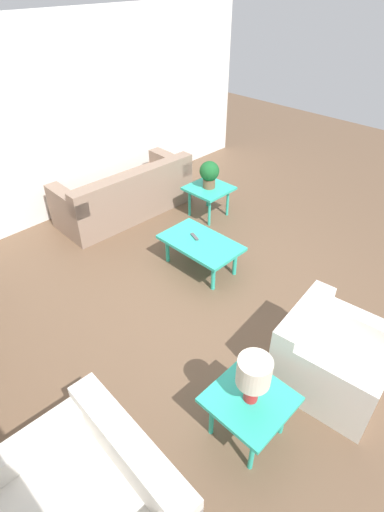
{
  "coord_description": "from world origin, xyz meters",
  "views": [
    {
      "loc": [
        -2.19,
        2.68,
        3.16
      ],
      "look_at": [
        0.28,
        0.17,
        0.55
      ],
      "focal_mm": 28.0,
      "sensor_mm": 36.0,
      "label": 1
    }
  ],
  "objects_px": {
    "table_lamp": "(254,374)",
    "armchair": "(330,358)",
    "side_table_lamp": "(250,403)",
    "potted_plant": "(209,173)",
    "sofa": "(126,196)",
    "coffee_table": "(201,245)",
    "loveseat": "(97,503)",
    "side_table_plant": "(209,191)"
  },
  "relations": [
    {
      "from": "side_table_lamp",
      "to": "sofa",
      "type": "bearing_deg",
      "value": -23.61
    },
    {
      "from": "side_table_lamp",
      "to": "potted_plant",
      "type": "bearing_deg",
      "value": -42.35
    },
    {
      "from": "armchair",
      "to": "side_table_lamp",
      "type": "relative_size",
      "value": 1.62
    },
    {
      "from": "armchair",
      "to": "side_table_plant",
      "type": "distance_m",
      "value": 3.17
    },
    {
      "from": "sofa",
      "to": "potted_plant",
      "type": "height_order",
      "value": "potted_plant"
    },
    {
      "from": "potted_plant",
      "to": "coffee_table",
      "type": "bearing_deg",
      "value": 128.2
    },
    {
      "from": "side_table_lamp",
      "to": "coffee_table",
      "type": "bearing_deg",
      "value": -36.84
    },
    {
      "from": "table_lamp",
      "to": "armchair",
      "type": "bearing_deg",
      "value": -102.07
    },
    {
      "from": "side_table_lamp",
      "to": "table_lamp",
      "type": "relative_size",
      "value": 1.37
    },
    {
      "from": "coffee_table",
      "to": "side_table_lamp",
      "type": "bearing_deg",
      "value": 143.16
    },
    {
      "from": "sofa",
      "to": "side_table_lamp",
      "type": "xyz_separation_m",
      "value": [
        -3.54,
        1.55,
        0.11
      ]
    },
    {
      "from": "loveseat",
      "to": "coffee_table",
      "type": "relative_size",
      "value": 1.23
    },
    {
      "from": "loveseat",
      "to": "potted_plant",
      "type": "bearing_deg",
      "value": 125.21
    },
    {
      "from": "sofa",
      "to": "loveseat",
      "type": "relative_size",
      "value": 1.71
    },
    {
      "from": "sofa",
      "to": "loveseat",
      "type": "height_order",
      "value": "sofa"
    },
    {
      "from": "side_table_plant",
      "to": "potted_plant",
      "type": "relative_size",
      "value": 1.49
    },
    {
      "from": "armchair",
      "to": "loveseat",
      "type": "height_order",
      "value": "same"
    },
    {
      "from": "sofa",
      "to": "potted_plant",
      "type": "bearing_deg",
      "value": 133.79
    },
    {
      "from": "potted_plant",
      "to": "side_table_plant",
      "type": "bearing_deg",
      "value": 180.0
    },
    {
      "from": "coffee_table",
      "to": "sofa",
      "type": "bearing_deg",
      "value": -6.54
    },
    {
      "from": "armchair",
      "to": "loveseat",
      "type": "bearing_deg",
      "value": 160.95
    },
    {
      "from": "armchair",
      "to": "side_table_lamp",
      "type": "xyz_separation_m",
      "value": [
        0.2,
        0.92,
        0.11
      ]
    },
    {
      "from": "coffee_table",
      "to": "table_lamp",
      "type": "height_order",
      "value": "table_lamp"
    },
    {
      "from": "side_table_lamp",
      "to": "armchair",
      "type": "bearing_deg",
      "value": -102.07
    },
    {
      "from": "side_table_lamp",
      "to": "table_lamp",
      "type": "distance_m",
      "value": 0.35
    },
    {
      "from": "sofa",
      "to": "coffee_table",
      "type": "distance_m",
      "value": 1.76
    },
    {
      "from": "side_table_plant",
      "to": "side_table_lamp",
      "type": "xyz_separation_m",
      "value": [
        -2.61,
        2.38,
        0.0
      ]
    },
    {
      "from": "sofa",
      "to": "table_lamp",
      "type": "distance_m",
      "value": 3.9
    },
    {
      "from": "potted_plant",
      "to": "table_lamp",
      "type": "height_order",
      "value": "table_lamp"
    },
    {
      "from": "sofa",
      "to": "side_table_lamp",
      "type": "height_order",
      "value": "sofa"
    },
    {
      "from": "sofa",
      "to": "table_lamp",
      "type": "bearing_deg",
      "value": 68.35
    },
    {
      "from": "loveseat",
      "to": "table_lamp",
      "type": "distance_m",
      "value": 1.34
    },
    {
      "from": "table_lamp",
      "to": "sofa",
      "type": "bearing_deg",
      "value": -23.61
    },
    {
      "from": "loveseat",
      "to": "potted_plant",
      "type": "relative_size",
      "value": 3.04
    },
    {
      "from": "potted_plant",
      "to": "table_lamp",
      "type": "bearing_deg",
      "value": 137.65
    },
    {
      "from": "side_table_plant",
      "to": "coffee_table",
      "type": "bearing_deg",
      "value": 128.2
    },
    {
      "from": "loveseat",
      "to": "table_lamp",
      "type": "bearing_deg",
      "value": 78.6
    },
    {
      "from": "loveseat",
      "to": "coffee_table",
      "type": "xyz_separation_m",
      "value": [
        1.5,
        -2.57,
        0.06
      ]
    },
    {
      "from": "side_table_lamp",
      "to": "potted_plant",
      "type": "relative_size",
      "value": 1.49
    },
    {
      "from": "sofa",
      "to": "coffee_table",
      "type": "bearing_deg",
      "value": 85.42
    },
    {
      "from": "armchair",
      "to": "side_table_plant",
      "type": "bearing_deg",
      "value": 56.66
    },
    {
      "from": "sofa",
      "to": "side_table_lamp",
      "type": "bearing_deg",
      "value": 68.35
    }
  ]
}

